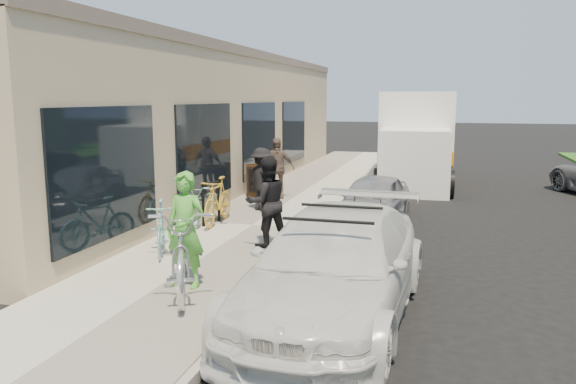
# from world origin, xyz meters

# --- Properties ---
(ground) EXTENTS (120.00, 120.00, 0.00)m
(ground) POSITION_xyz_m (0.00, 0.00, 0.00)
(ground) COLOR black
(ground) RESTS_ON ground
(sidewalk) EXTENTS (3.00, 34.00, 0.15)m
(sidewalk) POSITION_xyz_m (-2.00, 3.00, 0.07)
(sidewalk) COLOR #B8B4A6
(sidewalk) RESTS_ON ground
(curb) EXTENTS (0.12, 34.00, 0.13)m
(curb) POSITION_xyz_m (-0.45, 3.00, 0.07)
(curb) COLOR gray
(curb) RESTS_ON ground
(storefront) EXTENTS (3.60, 20.00, 4.22)m
(storefront) POSITION_xyz_m (-5.24, 7.99, 2.12)
(storefront) COLOR tan
(storefront) RESTS_ON ground
(bike_rack) EXTENTS (0.18, 0.64, 0.91)m
(bike_rack) POSITION_xyz_m (-2.88, 2.87, 0.70)
(bike_rack) COLOR black
(bike_rack) RESTS_ON sidewalk
(sandwich_board) EXTENTS (0.70, 0.71, 0.89)m
(sandwich_board) POSITION_xyz_m (-3.00, 6.23, 0.61)
(sandwich_board) COLOR black
(sandwich_board) RESTS_ON sidewalk
(sedan_white) EXTENTS (2.18, 4.86, 1.42)m
(sedan_white) POSITION_xyz_m (0.61, -1.25, 0.69)
(sedan_white) COLOR silver
(sedan_white) RESTS_ON ground
(sedan_silver) EXTENTS (1.63, 3.41, 1.13)m
(sedan_silver) POSITION_xyz_m (0.40, 4.38, 0.56)
(sedan_silver) COLOR #9E9EA3
(sedan_silver) RESTS_ON ground
(moving_truck) EXTENTS (2.52, 6.24, 3.03)m
(moving_truck) POSITION_xyz_m (0.97, 11.33, 1.34)
(moving_truck) COLOR white
(moving_truck) RESTS_ON ground
(tandem_bike) EXTENTS (1.72, 2.48, 1.23)m
(tandem_bike) POSITION_xyz_m (-1.57, -1.15, 0.77)
(tandem_bike) COLOR silver
(tandem_bike) RESTS_ON sidewalk
(woman_rider) EXTENTS (0.65, 0.47, 1.67)m
(woman_rider) POSITION_xyz_m (-1.61, -0.99, 0.98)
(woman_rider) COLOR green
(woman_rider) RESTS_ON sidewalk
(man_standing) EXTENTS (1.01, 0.97, 1.64)m
(man_standing) POSITION_xyz_m (-1.16, 1.43, 0.97)
(man_standing) COLOR black
(man_standing) RESTS_ON sidewalk
(cruiser_bike_a) EXTENTS (1.04, 1.56, 0.91)m
(cruiser_bike_a) POSITION_xyz_m (-2.82, 0.52, 0.61)
(cruiser_bike_a) COLOR #7DBBB1
(cruiser_bike_a) RESTS_ON sidewalk
(cruiser_bike_b) EXTENTS (0.70, 1.73, 0.89)m
(cruiser_bike_b) POSITION_xyz_m (-2.95, 2.80, 0.59)
(cruiser_bike_b) COLOR #7DBBB1
(cruiser_bike_b) RESTS_ON sidewalk
(cruiser_bike_c) EXTENTS (0.56, 1.69, 1.00)m
(cruiser_bike_c) POSITION_xyz_m (-2.75, 2.92, 0.65)
(cruiser_bike_c) COLOR gold
(cruiser_bike_c) RESTS_ON sidewalk
(bystander_a) EXTENTS (1.12, 1.02, 1.52)m
(bystander_a) POSITION_xyz_m (-2.29, 4.55, 0.91)
(bystander_a) COLOR black
(bystander_a) RESTS_ON sidewalk
(bystander_b) EXTENTS (1.03, 0.62, 1.64)m
(bystander_b) POSITION_xyz_m (-2.44, 6.29, 0.97)
(bystander_b) COLOR brown
(bystander_b) RESTS_ON sidewalk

